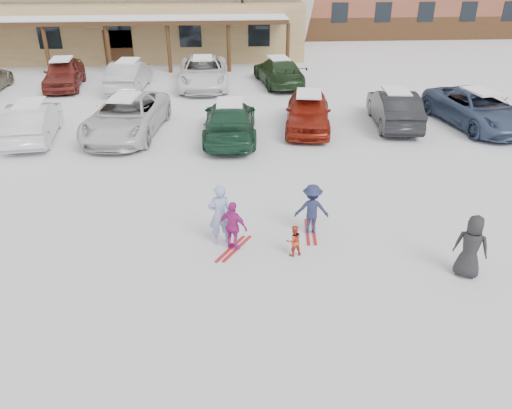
{
  "coord_description": "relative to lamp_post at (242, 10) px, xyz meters",
  "views": [
    {
      "loc": [
        -0.48,
        -10.41,
        6.97
      ],
      "look_at": [
        0.3,
        1.0,
        1.0
      ],
      "focal_mm": 35.0,
      "sensor_mm": 36.0,
      "label": 1
    }
  ],
  "objects": [
    {
      "name": "child_navy",
      "position": [
        0.8,
        -23.15,
        -2.49
      ],
      "size": [
        0.97,
        0.62,
        1.42
      ],
      "primitive_type": "imported",
      "rotation": [
        0.0,
        0.0,
        3.04
      ],
      "color": "#1E2547",
      "rests_on": "ground"
    },
    {
      "name": "adult_skier",
      "position": [
        -1.65,
        -23.52,
        -2.37
      ],
      "size": [
        0.68,
        0.52,
        1.67
      ],
      "primitive_type": "imported",
      "rotation": [
        0.0,
        0.0,
        3.35
      ],
      "color": "#8A9AC9",
      "rests_on": "ground"
    },
    {
      "name": "child_magenta",
      "position": [
        -1.32,
        -23.87,
        -2.53
      ],
      "size": [
        0.85,
        0.7,
        1.35
      ],
      "primitive_type": "imported",
      "rotation": [
        0.0,
        0.0,
        2.58
      ],
      "color": "#B12381",
      "rests_on": "ground"
    },
    {
      "name": "skis_child_navy",
      "position": [
        0.8,
        -23.15,
        -3.19
      ],
      "size": [
        0.34,
        1.41,
        0.03
      ],
      "primitive_type": "cube",
      "rotation": [
        0.0,
        0.0,
        3.04
      ],
      "color": "#B1191E",
      "rests_on": "ground"
    },
    {
      "name": "parked_car_1",
      "position": [
        -9.03,
        -15.11,
        -2.46
      ],
      "size": [
        2.12,
        4.68,
        1.49
      ],
      "primitive_type": "imported",
      "rotation": [
        0.0,
        0.0,
        3.27
      ],
      "color": "silver",
      "rests_on": "ground"
    },
    {
      "name": "parked_car_4",
      "position": [
        2.08,
        -14.65,
        -2.43
      ],
      "size": [
        2.52,
        4.76,
        1.54
      ],
      "primitive_type": "imported",
      "rotation": [
        0.0,
        0.0,
        -0.16
      ],
      "color": "maroon",
      "rests_on": "ground"
    },
    {
      "name": "parked_car_8",
      "position": [
        -10.03,
        -6.85,
        -2.43
      ],
      "size": [
        2.27,
        4.69,
        1.54
      ],
      "primitive_type": "imported",
      "rotation": [
        0.0,
        0.0,
        0.1
      ],
      "color": "maroon",
      "rests_on": "ground"
    },
    {
      "name": "bystander_dark",
      "position": [
        4.14,
        -25.36,
        -2.42
      ],
      "size": [
        0.92,
        0.84,
        1.57
      ],
      "primitive_type": "imported",
      "rotation": [
        0.0,
        0.0,
        2.57
      ],
      "color": "black",
      "rests_on": "ground"
    },
    {
      "name": "parked_car_6",
      "position": [
        9.38,
        -14.69,
        -2.44
      ],
      "size": [
        3.38,
        5.83,
        1.53
      ],
      "primitive_type": "imported",
      "rotation": [
        0.0,
        0.0,
        0.16
      ],
      "color": "#384966",
      "rests_on": "ground"
    },
    {
      "name": "parked_car_5",
      "position": [
        5.84,
        -14.38,
        -2.45
      ],
      "size": [
        2.07,
        4.75,
        1.52
      ],
      "primitive_type": "imported",
      "rotation": [
        0.0,
        0.0,
        3.04
      ],
      "color": "black",
      "rests_on": "ground"
    },
    {
      "name": "ground",
      "position": [
        -1.01,
        -24.34,
        -3.2
      ],
      "size": [
        160.0,
        160.0,
        0.0
      ],
      "primitive_type": "plane",
      "color": "white",
      "rests_on": "ground"
    },
    {
      "name": "parked_car_2",
      "position": [
        -5.4,
        -14.79,
        -2.42
      ],
      "size": [
        3.31,
        5.94,
        1.57
      ],
      "primitive_type": "imported",
      "rotation": [
        0.0,
        0.0,
        -0.13
      ],
      "color": "silver",
      "rests_on": "ground"
    },
    {
      "name": "parked_car_9",
      "position": [
        -6.42,
        -7.51,
        -2.43
      ],
      "size": [
        1.94,
        4.77,
        1.54
      ],
      "primitive_type": "imported",
      "rotation": [
        0.0,
        0.0,
        3.07
      ],
      "color": "#A3A3A8",
      "rests_on": "ground"
    },
    {
      "name": "parked_car_10",
      "position": [
        -2.49,
        -7.19,
        -2.42
      ],
      "size": [
        2.69,
        5.7,
        1.57
      ],
      "primitive_type": "imported",
      "rotation": [
        0.0,
        0.0,
        0.01
      ],
      "color": "white",
      "rests_on": "ground"
    },
    {
      "name": "lamp_post",
      "position": [
        0.0,
        0.0,
        0.0
      ],
      "size": [
        0.5,
        0.25,
        5.62
      ],
      "color": "black",
      "rests_on": "ground"
    },
    {
      "name": "parked_car_11",
      "position": [
        1.67,
        -6.99,
        -2.47
      ],
      "size": [
        2.75,
        5.27,
        1.46
      ],
      "primitive_type": "imported",
      "rotation": [
        0.0,
        0.0,
        3.29
      ],
      "color": "#1F361B",
      "rests_on": "ground"
    },
    {
      "name": "skis_child_magenta",
      "position": [
        -1.32,
        -23.87,
        -3.19
      ],
      "size": [
        0.92,
        1.29,
        0.03
      ],
      "primitive_type": "cube",
      "rotation": [
        0.0,
        0.0,
        2.58
      ],
      "color": "#B1191E",
      "rests_on": "ground"
    },
    {
      "name": "parked_car_3",
      "position": [
        -1.21,
        -15.53,
        -2.47
      ],
      "size": [
        2.25,
        5.14,
        1.47
      ],
      "primitive_type": "imported",
      "rotation": [
        0.0,
        0.0,
        3.1
      ],
      "color": "#193E2A",
      "rests_on": "ground"
    },
    {
      "name": "toddler_red",
      "position": [
        0.18,
        -24.24,
        -2.78
      ],
      "size": [
        0.47,
        0.41,
        0.84
      ],
      "primitive_type": "imported",
      "rotation": [
        0.0,
        0.0,
        3.4
      ],
      "color": "red",
      "rests_on": "ground"
    }
  ]
}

